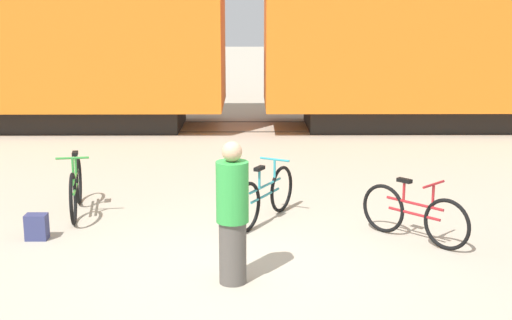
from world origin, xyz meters
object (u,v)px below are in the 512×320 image
(bicycle_green, at_px, (76,188))
(bicycle_maroon, at_px, (414,215))
(freight_train, at_px, (244,1))
(backpack, at_px, (37,227))
(person_in_green, at_px, (232,214))
(bicycle_teal, at_px, (265,196))

(bicycle_green, xyz_separation_m, bicycle_maroon, (4.68, -1.24, -0.03))
(freight_train, height_order, bicycle_maroon, freight_train)
(bicycle_maroon, xyz_separation_m, backpack, (-4.92, 0.09, -0.18))
(freight_train, height_order, person_in_green, freight_train)
(bicycle_teal, height_order, backpack, bicycle_teal)
(freight_train, xyz_separation_m, person_in_green, (-0.04, -9.91, -2.25))
(bicycle_teal, bearing_deg, bicycle_green, 171.92)
(bicycle_green, relative_size, bicycle_maroon, 1.45)
(bicycle_green, bearing_deg, freight_train, 71.70)
(bicycle_green, bearing_deg, bicycle_maroon, -14.90)
(person_in_green, bearing_deg, backpack, 150.05)
(freight_train, bearing_deg, bicycle_green, -108.30)
(bicycle_teal, distance_m, bicycle_green, 2.79)
(freight_train, relative_size, bicycle_green, 15.25)
(bicycle_teal, bearing_deg, person_in_green, -100.25)
(freight_train, relative_size, backpack, 79.24)
(freight_train, relative_size, bicycle_teal, 17.27)
(freight_train, bearing_deg, person_in_green, -90.26)
(bicycle_maroon, bearing_deg, person_in_green, -148.96)
(bicycle_green, relative_size, backpack, 5.20)
(bicycle_green, distance_m, person_in_green, 3.56)
(bicycle_green, height_order, person_in_green, person_in_green)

